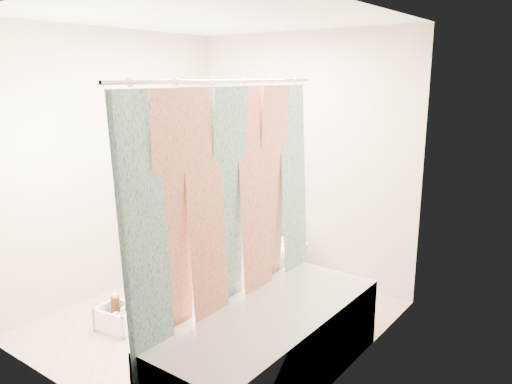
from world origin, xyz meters
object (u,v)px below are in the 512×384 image
Objects in this scene: toilet at (288,246)px; plumber at (215,194)px; bathtub at (271,344)px; cleaning_caddy at (120,319)px.

toilet is 0.36× the size of plumber.
toilet reaches higher than bathtub.
bathtub is 5.02× the size of cleaning_caddy.
cleaning_caddy is at bearing -127.58° from toilet.
plumber is 5.44× the size of cleaning_caddy.
plumber is (-1.20, 0.83, 0.68)m from bathtub.
cleaning_caddy is (-0.51, -1.67, -0.25)m from toilet.
plumber is 1.32m from cleaning_caddy.
bathtub is at bearing -1.12° from cleaning_caddy.
plumber is at bearing 145.39° from bathtub.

